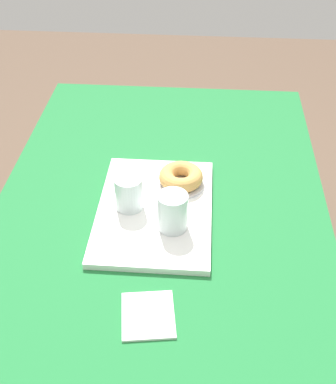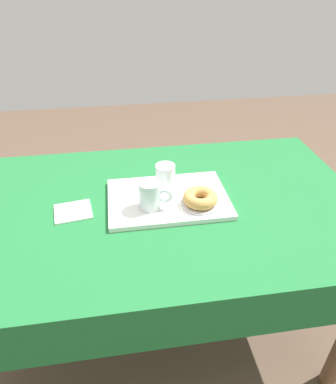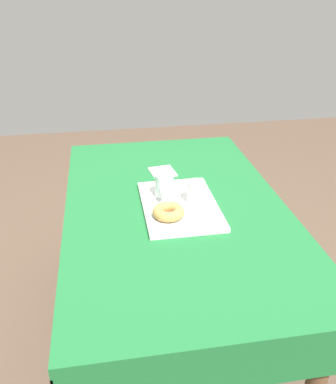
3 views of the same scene
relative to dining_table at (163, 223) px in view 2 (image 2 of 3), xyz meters
The scene contains 8 objects.
ground_plane 0.63m from the dining_table, ahead, with size 6.00×6.00×0.00m, color brown.
dining_table is the anchor object (origin of this frame).
serving_tray 0.10m from the dining_table, 30.27° to the left, with size 0.42×0.29×0.02m, color white.
tea_mug_left 0.16m from the dining_table, 140.02° to the right, with size 0.11×0.07×0.10m.
water_glass_near 0.17m from the dining_table, 75.17° to the left, with size 0.07×0.07×0.09m.
donut_plate_left 0.17m from the dining_table, 22.05° to the right, with size 0.13×0.13×0.01m, color silver.
sugar_donut_left 0.19m from the dining_table, 22.05° to the right, with size 0.12×0.12×0.04m, color tan.
paper_napkin 0.32m from the dining_table, behind, with size 0.12×0.11×0.01m, color white.
Camera 2 is at (-0.13, -0.98, 1.44)m, focal length 32.59 mm.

